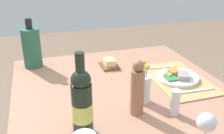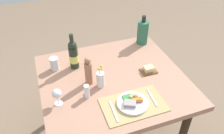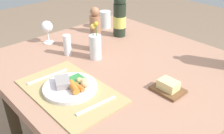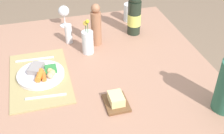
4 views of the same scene
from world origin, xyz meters
name	(u,v)px [view 4 (image 4 of 4)]	position (x,y,z in m)	size (l,w,h in m)	color
dining_table	(103,77)	(0.00, 0.00, 0.68)	(1.17, 1.07, 0.77)	#A9775F
placemat	(40,77)	(0.04, -0.32, 0.78)	(0.46, 0.28, 0.01)	tan
dinner_plate	(41,74)	(0.03, -0.32, 0.79)	(0.23, 0.23, 0.04)	silver
fork	(35,59)	(-0.12, -0.34, 0.78)	(0.01, 0.20, 0.01)	silver
knife	(46,97)	(0.20, -0.31, 0.78)	(0.01, 0.18, 0.01)	silver
pepper_mill	(96,26)	(-0.20, 0.01, 0.89)	(0.06, 0.06, 0.24)	#A36A4B
wine_bottle	(134,13)	(-0.26, 0.26, 0.90)	(0.08, 0.08, 0.32)	#212C20
wine_glass	(64,12)	(-0.47, -0.13, 0.87)	(0.07, 0.07, 0.13)	white
water_tumbler	(129,13)	(-0.43, 0.28, 0.82)	(0.07, 0.07, 0.11)	silver
flower_vase	(88,41)	(-0.12, -0.05, 0.84)	(0.06, 0.06, 0.20)	silver
salt_shaker	(69,34)	(-0.25, -0.14, 0.83)	(0.04, 0.04, 0.11)	white
butter_dish	(116,101)	(0.32, -0.02, 0.79)	(0.13, 0.10, 0.05)	brown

